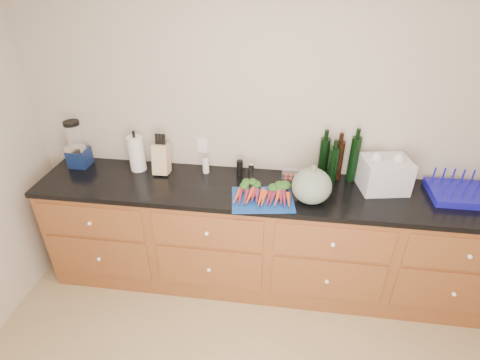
# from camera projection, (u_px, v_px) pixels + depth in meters

# --- Properties ---
(wall_back) EXTENTS (4.10, 0.05, 2.60)m
(wall_back) POSITION_uv_depth(u_px,v_px,m) (277.00, 128.00, 2.91)
(wall_back) COLOR #C1B3A0
(wall_back) RESTS_ON ground
(cabinets) EXTENTS (3.60, 0.64, 0.90)m
(cabinets) POSITION_uv_depth(u_px,v_px,m) (270.00, 240.00, 3.07)
(cabinets) COLOR brown
(cabinets) RESTS_ON ground
(countertop) EXTENTS (3.64, 0.62, 0.04)m
(countertop) POSITION_uv_depth(u_px,v_px,m) (273.00, 191.00, 2.83)
(countertop) COLOR black
(countertop) RESTS_ON cabinets
(cutting_board) EXTENTS (0.48, 0.39, 0.01)m
(cutting_board) POSITION_uv_depth(u_px,v_px,m) (262.00, 200.00, 2.69)
(cutting_board) COLOR navy
(cutting_board) RESTS_ON countertop
(carrots) EXTENTS (0.40, 0.28, 0.05)m
(carrots) POSITION_uv_depth(u_px,v_px,m) (263.00, 194.00, 2.70)
(carrots) COLOR #ED4E1B
(carrots) RESTS_ON cutting_board
(squash) EXTENTS (0.28, 0.28, 0.25)m
(squash) POSITION_uv_depth(u_px,v_px,m) (312.00, 186.00, 2.62)
(squash) COLOR #5C6E5C
(squash) RESTS_ON countertop
(blender_appliance) EXTENTS (0.15, 0.15, 0.39)m
(blender_appliance) POSITION_uv_depth(u_px,v_px,m) (77.00, 147.00, 3.05)
(blender_appliance) COLOR #0F1C46
(blender_appliance) RESTS_ON countertop
(paper_towel) EXTENTS (0.13, 0.13, 0.29)m
(paper_towel) POSITION_uv_depth(u_px,v_px,m) (137.00, 154.00, 3.01)
(paper_towel) COLOR white
(paper_towel) RESTS_ON countertop
(knife_block) EXTENTS (0.12, 0.12, 0.24)m
(knife_block) POSITION_uv_depth(u_px,v_px,m) (162.00, 159.00, 2.98)
(knife_block) COLOR tan
(knife_block) RESTS_ON countertop
(grinder_salt) EXTENTS (0.05, 0.05, 0.12)m
(grinder_salt) POSITION_uv_depth(u_px,v_px,m) (206.00, 166.00, 3.00)
(grinder_salt) COLOR silver
(grinder_salt) RESTS_ON countertop
(grinder_pepper) EXTENTS (0.05, 0.05, 0.13)m
(grinder_pepper) POSITION_uv_depth(u_px,v_px,m) (240.00, 168.00, 2.97)
(grinder_pepper) COLOR black
(grinder_pepper) RESTS_ON countertop
(canister_chrome) EXTENTS (0.04, 0.04, 0.10)m
(canister_chrome) POSITION_uv_depth(u_px,v_px,m) (251.00, 170.00, 2.96)
(canister_chrome) COLOR white
(canister_chrome) RESTS_ON countertop
(tomato_box) EXTENTS (0.14, 0.11, 0.06)m
(tomato_box) POSITION_uv_depth(u_px,v_px,m) (291.00, 175.00, 2.93)
(tomato_box) COLOR white
(tomato_box) RESTS_ON countertop
(bottles) EXTENTS (0.30, 0.15, 0.36)m
(bottles) POSITION_uv_depth(u_px,v_px,m) (337.00, 161.00, 2.85)
(bottles) COLOR black
(bottles) RESTS_ON countertop
(grocery_bag) EXTENTS (0.38, 0.32, 0.24)m
(grocery_bag) POSITION_uv_depth(u_px,v_px,m) (384.00, 174.00, 2.76)
(grocery_bag) COLOR silver
(grocery_bag) RESTS_ON countertop
(dish_rack) EXTENTS (0.42, 0.34, 0.17)m
(dish_rack) POSITION_uv_depth(u_px,v_px,m) (460.00, 192.00, 2.71)
(dish_rack) COLOR #1612A4
(dish_rack) RESTS_ON countertop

